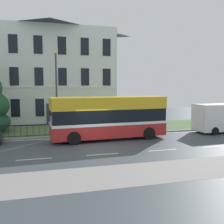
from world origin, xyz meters
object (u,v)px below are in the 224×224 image
object	(u,v)px
street_lamp_post	(56,86)
litter_bin	(110,125)
white_panel_van	(222,118)
single_decker_bus	(109,117)
georgian_townhouse	(50,69)

from	to	relation	value
street_lamp_post	litter_bin	distance (m)	5.82
litter_bin	street_lamp_post	bearing A→B (deg)	-179.83
white_panel_van	litter_bin	bearing A→B (deg)	163.96
single_decker_bus	street_lamp_post	bearing A→B (deg)	141.19
litter_bin	single_decker_bus	bearing A→B (deg)	-106.44
georgian_townhouse	white_panel_van	world-z (taller)	georgian_townhouse
single_decker_bus	white_panel_van	world-z (taller)	single_decker_bus
single_decker_bus	white_panel_van	size ratio (longest dim) A/B	1.59
street_lamp_post	single_decker_bus	bearing A→B (deg)	-35.19
white_panel_van	single_decker_bus	bearing A→B (deg)	179.45
georgian_townhouse	street_lamp_post	world-z (taller)	georgian_townhouse
single_decker_bus	litter_bin	bearing A→B (deg)	69.94
white_panel_van	litter_bin	world-z (taller)	white_panel_van
white_panel_van	litter_bin	distance (m)	10.13
street_lamp_post	litter_bin	xyz separation A→B (m)	(4.64, 0.01, -3.50)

